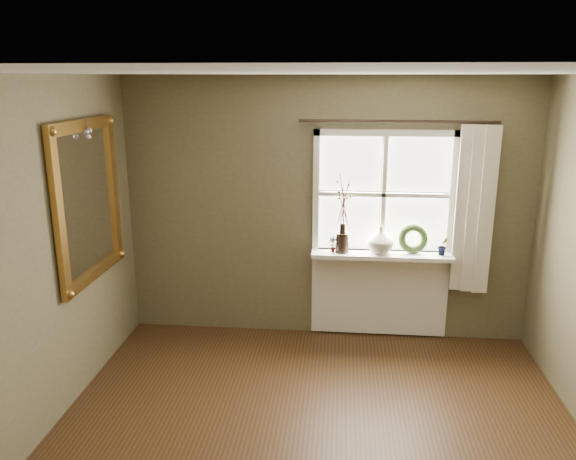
# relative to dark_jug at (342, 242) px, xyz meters

# --- Properties ---
(ceiling) EXTENTS (4.50, 4.50, 0.00)m
(ceiling) POSITION_rel_dark_jug_xyz_m (-0.17, -2.12, 1.58)
(ceiling) COLOR silver
(ceiling) RESTS_ON ground
(wall_back) EXTENTS (4.00, 0.10, 2.60)m
(wall_back) POSITION_rel_dark_jug_xyz_m (-0.17, 0.18, 0.28)
(wall_back) COLOR brown
(wall_back) RESTS_ON ground
(window_frame) EXTENTS (1.36, 0.06, 1.24)m
(window_frame) POSITION_rel_dark_jug_xyz_m (0.38, 0.11, 0.46)
(window_frame) COLOR white
(window_frame) RESTS_ON wall_back
(window_sill) EXTENTS (1.36, 0.26, 0.04)m
(window_sill) POSITION_rel_dark_jug_xyz_m (0.38, 0.00, -0.12)
(window_sill) COLOR white
(window_sill) RESTS_ON wall_back
(window_apron) EXTENTS (1.36, 0.04, 0.88)m
(window_apron) POSITION_rel_dark_jug_xyz_m (0.38, 0.11, -0.56)
(window_apron) COLOR white
(window_apron) RESTS_ON ground
(dark_jug) EXTENTS (0.16, 0.16, 0.19)m
(dark_jug) POSITION_rel_dark_jug_xyz_m (0.00, 0.00, 0.00)
(dark_jug) COLOR black
(dark_jug) RESTS_ON window_sill
(cream_vase) EXTENTS (0.27, 0.27, 0.27)m
(cream_vase) POSITION_rel_dark_jug_xyz_m (0.37, 0.00, 0.04)
(cream_vase) COLOR beige
(cream_vase) RESTS_ON window_sill
(wreath) EXTENTS (0.30, 0.16, 0.30)m
(wreath) POSITION_rel_dark_jug_xyz_m (0.68, 0.04, 0.01)
(wreath) COLOR #304A21
(wreath) RESTS_ON window_sill
(potted_plant_left) EXTENTS (0.09, 0.08, 0.15)m
(potted_plant_left) POSITION_rel_dark_jug_xyz_m (-0.09, 0.00, -0.02)
(potted_plant_left) COLOR #304A21
(potted_plant_left) RESTS_ON window_sill
(potted_plant_right) EXTENTS (0.12, 0.11, 0.18)m
(potted_plant_right) POSITION_rel_dark_jug_xyz_m (0.96, 0.00, -0.01)
(potted_plant_right) COLOR #304A21
(potted_plant_right) RESTS_ON window_sill
(curtain) EXTENTS (0.36, 0.12, 1.59)m
(curtain) POSITION_rel_dark_jug_xyz_m (1.22, 0.01, 0.35)
(curtain) COLOR beige
(curtain) RESTS_ON wall_back
(curtain_rod) EXTENTS (1.84, 0.03, 0.03)m
(curtain_rod) POSITION_rel_dark_jug_xyz_m (0.48, 0.05, 1.16)
(curtain_rod) COLOR black
(curtain_rod) RESTS_ON wall_back
(gilt_mirror) EXTENTS (0.10, 1.14, 1.36)m
(gilt_mirror) POSITION_rel_dark_jug_xyz_m (-2.13, -0.86, 0.56)
(gilt_mirror) COLOR white
(gilt_mirror) RESTS_ON wall_left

